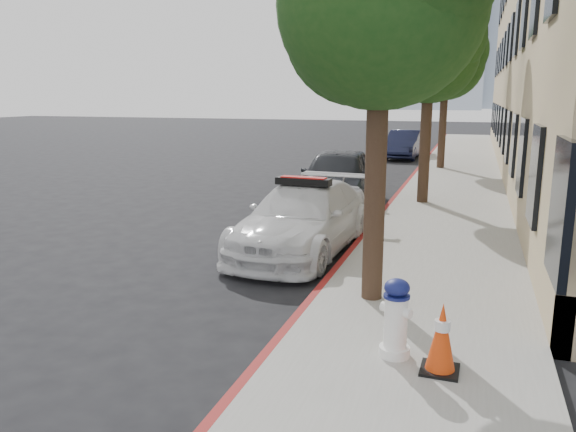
% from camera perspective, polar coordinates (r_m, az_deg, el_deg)
% --- Properties ---
extents(ground, '(120.00, 120.00, 0.00)m').
position_cam_1_polar(ground, '(11.11, -4.60, -3.87)').
color(ground, black).
rests_on(ground, ground).
extents(sidewalk, '(3.20, 50.00, 0.15)m').
position_cam_1_polar(sidewalk, '(20.05, 16.49, 3.10)').
color(sidewalk, gray).
rests_on(sidewalk, ground).
extents(curb_strip, '(0.12, 50.00, 0.15)m').
position_cam_1_polar(curb_strip, '(20.16, 12.11, 3.38)').
color(curb_strip, maroon).
rests_on(curb_strip, ground).
extents(tower_right, '(14.00, 14.00, 44.00)m').
position_cam_1_polar(tower_right, '(146.13, 21.30, 18.83)').
color(tower_right, '#9EA8B7').
rests_on(tower_right, ground).
extents(tree_near, '(2.92, 2.82, 5.62)m').
position_cam_1_polar(tree_near, '(8.00, 9.66, 20.70)').
color(tree_near, black).
rests_on(tree_near, sidewalk).
extents(tree_mid, '(2.77, 2.64, 5.43)m').
position_cam_1_polar(tree_mid, '(15.90, 14.30, 15.77)').
color(tree_mid, black).
rests_on(tree_mid, sidewalk).
extents(tree_far, '(3.10, 3.00, 5.81)m').
position_cam_1_polar(tree_far, '(23.88, 15.85, 14.90)').
color(tree_far, black).
rests_on(tree_far, sidewalk).
extents(police_car, '(2.15, 4.75, 1.50)m').
position_cam_1_polar(police_car, '(11.16, 1.56, -0.18)').
color(police_car, white).
rests_on(police_car, ground).
extents(parked_car_mid, '(2.30, 4.87, 1.61)m').
position_cam_1_polar(parked_car_mid, '(15.99, 5.08, 4.00)').
color(parked_car_mid, black).
rests_on(parked_car_mid, ground).
extents(parked_car_far, '(1.62, 4.22, 1.37)m').
position_cam_1_polar(parked_car_far, '(28.55, 11.73, 7.14)').
color(parked_car_far, '#141732').
rests_on(parked_car_far, ground).
extents(fire_hydrant, '(0.39, 0.35, 0.92)m').
position_cam_1_polar(fire_hydrant, '(6.54, 10.89, -10.21)').
color(fire_hydrant, white).
rests_on(fire_hydrant, sidewalk).
extents(traffic_cone, '(0.41, 0.41, 0.78)m').
position_cam_1_polar(traffic_cone, '(6.33, 15.34, -11.87)').
color(traffic_cone, black).
rests_on(traffic_cone, sidewalk).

